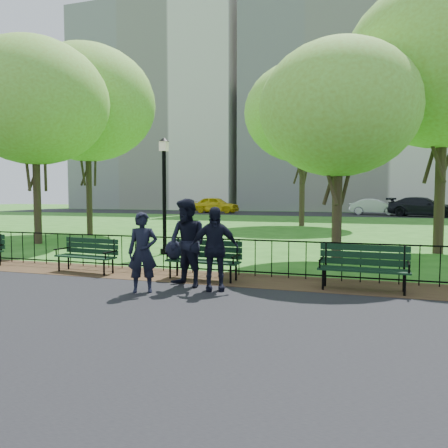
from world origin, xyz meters
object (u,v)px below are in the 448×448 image
(park_bench_main, at_px, (190,253))
(tree_near_w, at_px, (34,102))
(tree_far_c, at_px, (303,112))
(tree_near_e, at_px, (339,109))
(person_mid, at_px, (187,243))
(person_left, at_px, (143,252))
(person_right, at_px, (214,249))
(park_bench_left_a, at_px, (88,251))
(lamppost, at_px, (164,191))
(sedan_silver, at_px, (375,207))
(park_bench_right_a, at_px, (364,263))
(tree_mid_w, at_px, (87,104))
(tree_mid_e, at_px, (444,64))
(sedan_dark, at_px, (423,207))
(taxi, at_px, (216,205))

(park_bench_main, relative_size, tree_near_w, 0.23)
(tree_far_c, bearing_deg, park_bench_main, -90.88)
(tree_far_c, bearing_deg, tree_near_e, -78.53)
(tree_far_c, distance_m, person_mid, 19.36)
(person_left, bearing_deg, person_right, 0.57)
(park_bench_left_a, bearing_deg, lamppost, 90.46)
(tree_near_w, xyz_separation_m, sedan_silver, (13.44, 28.74, -4.78))
(park_bench_left_a, relative_size, person_right, 0.99)
(park_bench_right_a, bearing_deg, person_left, -157.52)
(park_bench_right_a, relative_size, tree_near_e, 0.29)
(tree_near_e, distance_m, tree_mid_w, 13.25)
(tree_mid_e, relative_size, sedan_dark, 1.55)
(park_bench_main, distance_m, tree_far_c, 18.68)
(person_right, bearing_deg, park_bench_main, 112.30)
(person_mid, relative_size, sedan_dark, 0.32)
(tree_mid_w, xyz_separation_m, person_right, (9.84, -9.98, -5.43))
(tree_mid_e, bearing_deg, tree_near_w, -173.45)
(tree_far_c, xyz_separation_m, person_right, (0.64, -18.58, -6.01))
(park_bench_main, height_order, person_left, person_left)
(lamppost, xyz_separation_m, person_right, (3.31, -4.67, -1.20))
(park_bench_right_a, height_order, taxi, taxi)
(tree_mid_e, height_order, tree_far_c, tree_far_c)
(person_right, bearing_deg, park_bench_right_a, -3.23)
(person_left, distance_m, sedan_dark, 34.21)
(lamppost, height_order, person_right, lamppost)
(person_right, xyz_separation_m, sedan_silver, (4.05, 34.60, -0.11))
(tree_mid_e, height_order, sedan_dark, tree_mid_e)
(tree_near_e, distance_m, person_mid, 6.38)
(tree_far_c, relative_size, sedan_silver, 2.19)
(tree_far_c, bearing_deg, person_mid, -90.02)
(park_bench_left_a, bearing_deg, park_bench_main, 6.01)
(park_bench_left_a, distance_m, person_left, 2.90)
(park_bench_left_a, xyz_separation_m, tree_mid_w, (-6.14, 8.98, 5.77))
(tree_mid_e, height_order, person_mid, tree_mid_e)
(tree_mid_w, bearing_deg, tree_near_w, -83.68)
(person_right, bearing_deg, taxi, 87.73)
(park_bench_right_a, relative_size, person_mid, 0.97)
(person_left, bearing_deg, tree_mid_w, 104.53)
(park_bench_main, relative_size, tree_mid_e, 0.20)
(sedan_dark, bearing_deg, person_right, -174.96)
(park_bench_right_a, relative_size, tree_near_w, 0.23)
(person_mid, bearing_deg, taxi, 130.85)
(person_right, height_order, sedan_dark, person_right)
(tree_near_e, bearing_deg, tree_mid_e, 42.13)
(tree_mid_w, height_order, sedan_dark, tree_mid_w)
(tree_near_w, xyz_separation_m, person_right, (9.38, -5.87, -4.68))
(tree_mid_w, distance_m, sedan_dark, 29.06)
(sedan_silver, bearing_deg, park_bench_main, 179.13)
(park_bench_main, height_order, sedan_dark, sedan_dark)
(park_bench_main, relative_size, tree_mid_w, 0.20)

